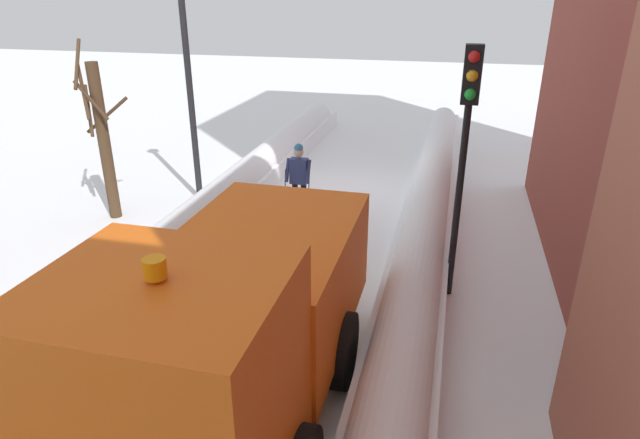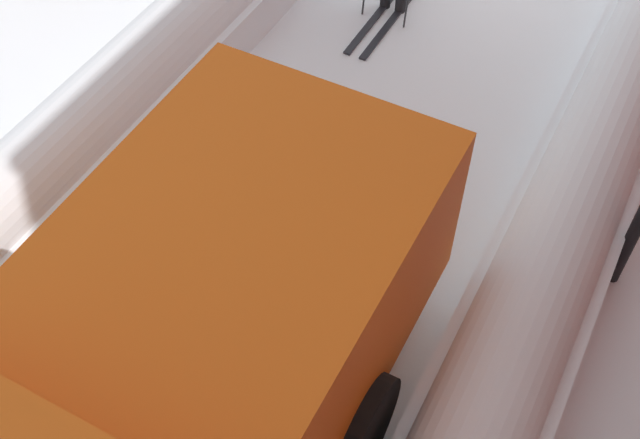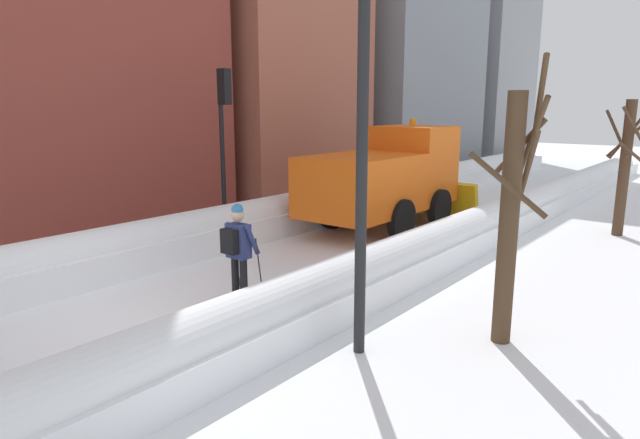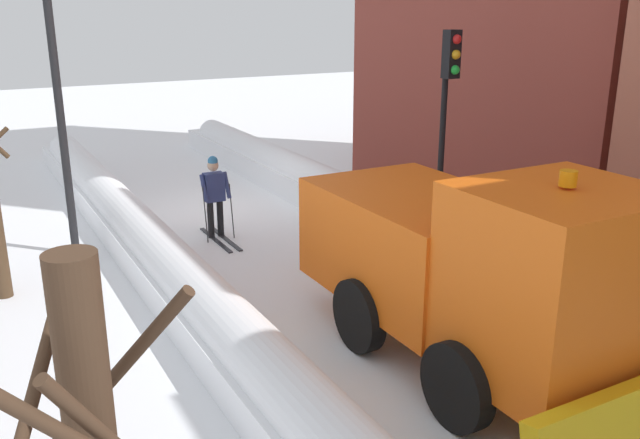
# 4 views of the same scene
# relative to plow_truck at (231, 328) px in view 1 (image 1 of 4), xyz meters

# --- Properties ---
(plow_truck) EXTENTS (3.20, 5.98, 3.12)m
(plow_truck) POSITION_rel_plow_truck_xyz_m (0.00, 0.00, 0.00)
(plow_truck) COLOR orange
(plow_truck) RESTS_ON ground
(skier) EXTENTS (0.62, 1.80, 1.81)m
(skier) POSITION_rel_plow_truck_xyz_m (1.19, -7.00, -0.48)
(skier) COLOR black
(skier) RESTS_ON ground
(traffic_light_pole) EXTENTS (0.28, 0.42, 4.43)m
(traffic_light_pole) POSITION_rel_plow_truck_xyz_m (-2.54, -3.91, 1.63)
(traffic_light_pole) COLOR black
(traffic_light_pole) RESTS_ON ground
(street_lamp) EXTENTS (0.40, 0.40, 5.74)m
(street_lamp) POSITION_rel_plow_truck_xyz_m (4.09, -7.36, 2.11)
(street_lamp) COLOR black
(street_lamp) RESTS_ON ground
(bare_tree_near) EXTENTS (1.09, 1.06, 4.19)m
(bare_tree_near) POSITION_rel_plow_truck_xyz_m (5.59, -5.72, 0.51)
(bare_tree_near) COLOR #483320
(bare_tree_near) RESTS_ON ground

